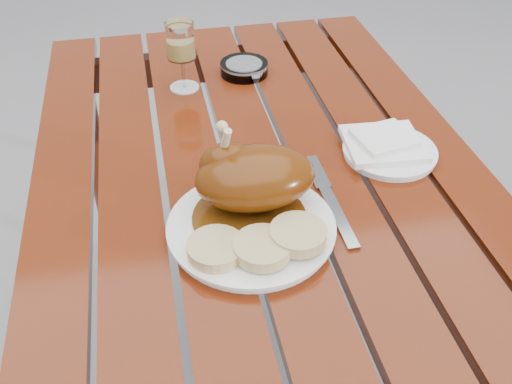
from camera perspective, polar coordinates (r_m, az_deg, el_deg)
table at (r=1.30m, az=0.06°, el=-10.17°), size 0.80×1.20×0.75m
dinner_plate at (r=0.89m, az=-0.47°, el=-3.64°), size 0.26×0.26×0.02m
roast_duck at (r=0.89m, az=-0.51°, el=1.48°), size 0.20×0.19×0.14m
bread_dumplings at (r=0.83m, az=0.30°, el=-5.17°), size 0.21×0.10×0.03m
wine_glass at (r=1.25m, az=-7.43°, el=13.27°), size 0.08×0.08×0.15m
side_plate at (r=1.08m, az=13.20°, el=3.93°), size 0.19×0.19×0.01m
napkin at (r=1.08m, az=12.61°, el=4.74°), size 0.15×0.14×0.01m
ashtray at (r=1.32m, az=-1.20°, el=12.28°), size 0.14×0.14×0.03m
fork at (r=0.97m, az=-5.24°, el=0.10°), size 0.08×0.15×0.01m
knife at (r=0.95m, az=7.69°, el=-1.35°), size 0.02×0.21×0.01m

